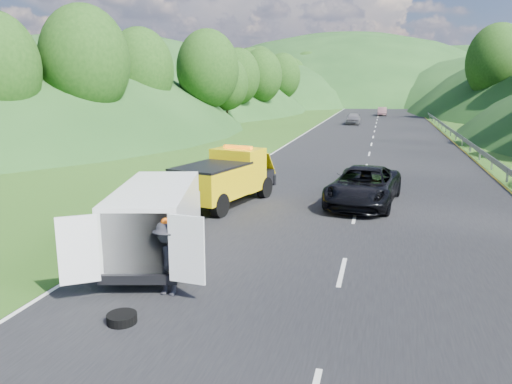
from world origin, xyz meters
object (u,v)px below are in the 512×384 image
(suitcase, at_px, (111,223))
(passing_suv, at_px, (363,205))
(tow_truck, at_px, (226,177))
(child, at_px, (164,245))
(woman, at_px, (162,231))
(spare_tire, at_px, (122,323))
(white_van, at_px, (157,218))
(worker, at_px, (169,295))

(suitcase, distance_m, passing_suv, 10.38)
(tow_truck, relative_size, child, 5.93)
(suitcase, height_order, passing_suv, passing_suv)
(woman, relative_size, spare_tire, 2.48)
(white_van, height_order, passing_suv, white_van)
(tow_truck, height_order, suitcase, tow_truck)
(tow_truck, bearing_deg, worker, -67.17)
(woman, distance_m, suitcase, 1.82)
(white_van, bearing_deg, tow_truck, 75.94)
(suitcase, bearing_deg, spare_tire, -58.14)
(spare_tire, bearing_deg, suitcase, 121.86)
(tow_truck, relative_size, passing_suv, 1.04)
(white_van, bearing_deg, woman, 97.48)
(passing_suv, bearing_deg, white_van, -116.86)
(spare_tire, bearing_deg, tow_truck, 95.82)
(tow_truck, height_order, child, tow_truck)
(tow_truck, relative_size, spare_tire, 9.10)
(woman, height_order, spare_tire, woman)
(white_van, relative_size, child, 6.64)
(white_van, distance_m, woman, 3.00)
(child, distance_m, suitcase, 2.61)
(tow_truck, distance_m, suitcase, 5.57)
(white_van, xyz_separation_m, woman, (-1.04, 2.53, -1.24))
(tow_truck, distance_m, passing_suv, 5.95)
(worker, relative_size, spare_tire, 2.85)
(white_van, xyz_separation_m, suitcase, (-2.79, 2.13, -0.95))
(worker, relative_size, passing_suv, 0.33)
(white_van, distance_m, spare_tire, 4.31)
(worker, bearing_deg, tow_truck, 99.54)
(white_van, distance_m, worker, 3.01)
(white_van, xyz_separation_m, spare_tire, (1.02, -4.00, -1.24))
(tow_truck, height_order, passing_suv, tow_truck)
(tow_truck, height_order, spare_tire, tow_truck)
(woman, relative_size, passing_suv, 0.28)
(white_van, bearing_deg, suitcase, 127.79)
(child, xyz_separation_m, suitcase, (-2.42, 0.95, 0.29))
(spare_tire, xyz_separation_m, passing_suv, (4.56, 12.26, 0.00))
(tow_truck, bearing_deg, suitcase, -105.57)
(white_van, bearing_deg, passing_suv, 41.10)
(child, bearing_deg, woman, 161.29)
(child, bearing_deg, passing_suv, 94.82)
(spare_tire, bearing_deg, woman, 107.50)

